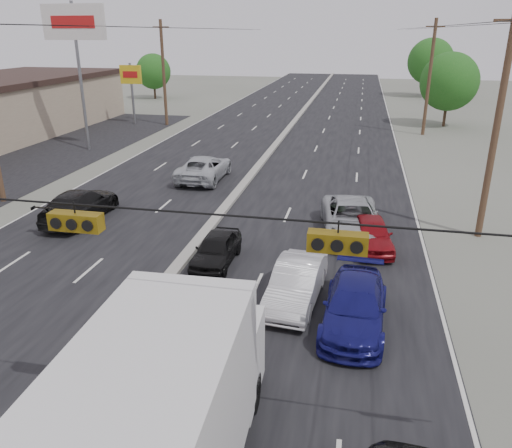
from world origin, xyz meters
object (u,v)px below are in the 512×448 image
object	(u,v)px
utility_pole_right_b	(497,126)
utility_pole_right_c	(429,77)
pole_sign_billboard	(75,32)
tree_left_far	(153,71)
utility_pole_left_c	(164,73)
queue_car_c	(352,219)
pole_sign_far	(131,80)
box_truck	(166,415)
tree_right_mid	(449,82)
queue_car_e	(372,234)
queue_car_d	(355,306)
red_sedan	(162,327)
tree_right_far	(431,61)
oncoming_far	(204,168)
queue_car_b	(296,283)
oncoming_near	(80,205)
queue_car_a	(216,249)

from	to	relation	value
utility_pole_right_b	utility_pole_right_c	xyz separation A→B (m)	(0.00, 25.00, 0.00)
pole_sign_billboard	tree_left_far	distance (m)	33.27
utility_pole_left_c	queue_car_c	size ratio (longest dim) A/B	1.77
utility_pole_left_c	queue_car_c	xyz separation A→B (m)	(19.20, -26.06, -4.32)
utility_pole_right_c	pole_sign_far	xyz separation A→B (m)	(-28.50, -0.00, -0.70)
tree_left_far	box_truck	size ratio (longest dim) A/B	0.78
tree_left_far	queue_car_c	world-z (taller)	tree_left_far
tree_right_mid	queue_car_e	world-z (taller)	tree_right_mid
pole_sign_far	box_truck	distance (m)	45.50
utility_pole_right_c	tree_right_mid	distance (m)	5.64
utility_pole_right_b	queue_car_d	size ratio (longest dim) A/B	2.09
red_sedan	queue_car_e	distance (m)	10.74
utility_pole_right_c	box_truck	xyz separation A→B (m)	(-8.99, -41.04, -3.09)
pole_sign_far	tree_right_far	world-z (taller)	tree_right_far
utility_pole_right_b	pole_sign_far	bearing A→B (deg)	138.74
queue_car_c	oncoming_far	size ratio (longest dim) A/B	1.02
queue_car_c	queue_car_d	bearing A→B (deg)	-95.20
queue_car_b	queue_car_e	distance (m)	5.92
queue_car_c	oncoming_near	size ratio (longest dim) A/B	1.07
utility_pole_right_c	tree_right_far	size ratio (longest dim) A/B	1.23
utility_pole_right_c	box_truck	bearing A→B (deg)	-102.36
tree_left_far	tree_right_far	distance (m)	39.31
tree_right_mid	queue_car_e	xyz separation A→B (m)	(-7.41, -32.43, -3.67)
utility_pole_left_c	pole_sign_far	size ratio (longest dim) A/B	1.67
box_truck	queue_car_e	distance (m)	14.26
pole_sign_billboard	queue_car_b	distance (m)	29.60
box_truck	oncoming_far	distance (m)	23.43
tree_right_mid	queue_car_a	distance (m)	38.03
red_sedan	queue_car_d	size ratio (longest dim) A/B	0.83
queue_car_a	queue_car_b	xyz separation A→B (m)	(3.58, -2.43, 0.09)
box_truck	queue_car_e	xyz separation A→B (m)	(4.08, 13.60, -1.35)
red_sedan	oncoming_near	distance (m)	12.45
queue_car_c	queue_car_d	xyz separation A→B (m)	(0.30, -7.83, -0.09)
pole_sign_billboard	utility_pole_left_c	bearing A→B (deg)	80.54
queue_car_b	queue_car_e	size ratio (longest dim) A/B	1.10
box_truck	queue_car_e	world-z (taller)	box_truck
pole_sign_billboard	tree_right_far	distance (m)	52.05
queue_car_e	oncoming_far	size ratio (longest dim) A/B	0.71
pole_sign_far	red_sedan	world-z (taller)	pole_sign_far
tree_right_mid	queue_car_c	distance (m)	32.34
tree_right_far	red_sedan	distance (m)	67.94
pole_sign_billboard	tree_right_mid	world-z (taller)	pole_sign_billboard
utility_pole_right_c	pole_sign_billboard	size ratio (longest dim) A/B	0.91
tree_right_far	queue_car_b	distance (m)	63.85
queue_car_a	utility_pole_right_c	bearing A→B (deg)	70.46
utility_pole_left_c	tree_right_mid	size ratio (longest dim) A/B	1.40
pole_sign_billboard	queue_car_e	size ratio (longest dim) A/B	2.79
utility_pole_left_c	pole_sign_billboard	size ratio (longest dim) A/B	0.91
tree_right_mid	queue_car_d	size ratio (longest dim) A/B	1.49
pole_sign_billboard	tree_right_mid	distance (m)	34.35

